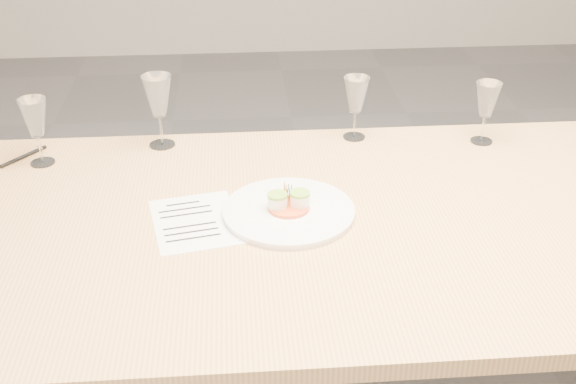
{
  "coord_description": "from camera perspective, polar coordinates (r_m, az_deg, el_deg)",
  "views": [
    {
      "loc": [
        -0.32,
        -1.44,
        1.63
      ],
      "look_at": [
        -0.2,
        0.04,
        0.8
      ],
      "focal_mm": 45.0,
      "sensor_mm": 36.0,
      "label": 1
    }
  ],
  "objects": [
    {
      "name": "wine_glass_3",
      "position": [
        2.09,
        15.45,
        6.94
      ],
      "size": [
        0.07,
        0.07,
        0.18
      ],
      "color": "white",
      "rests_on": "dining_table"
    },
    {
      "name": "dinner_plate",
      "position": [
        1.71,
        0.07,
        -1.44
      ],
      "size": [
        0.31,
        0.31,
        0.08
      ],
      "rotation": [
        0.0,
        0.0,
        0.34
      ],
      "color": "white",
      "rests_on": "dining_table"
    },
    {
      "name": "ballpoint_pen",
      "position": [
        2.1,
        -20.15,
        2.66
      ],
      "size": [
        0.1,
        0.12,
        0.01
      ],
      "rotation": [
        0.0,
        0.0,
        0.9
      ],
      "color": "black",
      "rests_on": "dining_table"
    },
    {
      "name": "recipe_sheet",
      "position": [
        1.7,
        -7.29,
        -2.31
      ],
      "size": [
        0.24,
        0.28,
        0.0
      ],
      "rotation": [
        0.0,
        0.0,
        0.2
      ],
      "color": "white",
      "rests_on": "dining_table"
    },
    {
      "name": "dining_table",
      "position": [
        1.75,
        6.64,
        -3.77
      ],
      "size": [
        2.4,
        1.0,
        0.75
      ],
      "color": "tan",
      "rests_on": "ground"
    },
    {
      "name": "wine_glass_0",
      "position": [
        2.0,
        -19.38,
        5.46
      ],
      "size": [
        0.07,
        0.07,
        0.18
      ],
      "color": "white",
      "rests_on": "dining_table"
    },
    {
      "name": "wine_glass_1",
      "position": [
        2.02,
        -10.24,
        7.37
      ],
      "size": [
        0.08,
        0.08,
        0.21
      ],
      "color": "white",
      "rests_on": "dining_table"
    },
    {
      "name": "wine_glass_2",
      "position": [
        2.05,
        5.4,
        7.56
      ],
      "size": [
        0.07,
        0.07,
        0.18
      ],
      "color": "white",
      "rests_on": "dining_table"
    }
  ]
}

